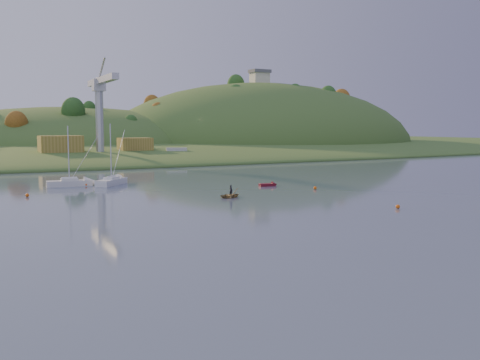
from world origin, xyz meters
name	(u,v)px	position (x,y,z in m)	size (l,w,h in m)	color
ground	(439,254)	(0.00, 0.00, 0.00)	(500.00, 500.00, 0.00)	#364059
far_shore	(40,148)	(0.00, 230.00, 0.00)	(620.00, 220.00, 1.50)	#2B5221
shore_slope	(65,154)	(0.00, 165.00, 0.00)	(640.00, 150.00, 7.00)	#2B5221
hill_center	(71,149)	(10.00, 210.00, 0.00)	(140.00, 120.00, 36.00)	#2B5221
hill_right	(259,147)	(95.00, 195.00, 0.00)	(150.00, 130.00, 60.00)	#2B5221
hilltop_house	(260,76)	(95.00, 195.00, 33.40)	(9.00, 7.00, 6.45)	beige
hillside_trees	(56,152)	(0.00, 185.00, 0.00)	(280.00, 50.00, 32.00)	#20481A
wharf	(110,157)	(5.00, 122.00, 1.20)	(42.00, 16.00, 2.40)	slate
shed_west	(61,145)	(-8.00, 123.00, 4.80)	(11.00, 8.00, 4.80)	olive
shed_east	(135,145)	(13.00, 124.00, 4.40)	(9.00, 7.00, 4.00)	olive
dock_crane	(100,99)	(2.00, 118.39, 17.17)	(3.20, 28.00, 20.30)	#B7B7BC
sailboat_near	(111,181)	(-10.05, 59.81, 0.68)	(6.49, 6.94, 10.15)	silver
sailboat_far	(69,182)	(-16.60, 60.99, 0.66)	(7.17, 2.58, 9.78)	silver
canoe	(231,195)	(0.58, 36.63, 0.31)	(2.16, 3.03, 0.63)	olive
paddler	(231,192)	(0.58, 36.63, 0.74)	(0.54, 0.35, 1.48)	black
red_tender	(271,185)	(12.66, 46.30, 0.22)	(3.23, 1.48, 1.06)	#5B0D18
work_vessel	(176,156)	(23.47, 118.00, 1.26)	(14.56, 8.23, 3.54)	slate
buoy_0	(398,207)	(13.64, 18.54, 0.25)	(0.50, 0.50, 0.50)	#E0570B
buoy_1	(315,188)	(16.26, 38.93, 0.25)	(0.50, 0.50, 0.50)	#E0570B
buoy_3	(86,185)	(-14.18, 59.95, 0.25)	(0.50, 0.50, 0.50)	#E0570B
buoy_4	(27,195)	(-24.16, 50.03, 0.25)	(0.50, 0.50, 0.50)	#E0570B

